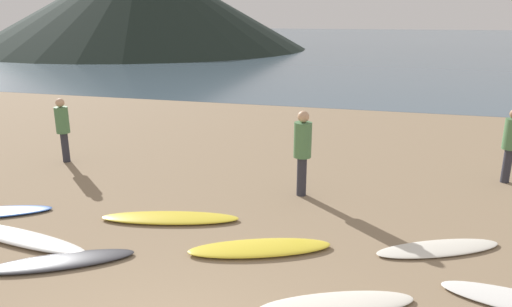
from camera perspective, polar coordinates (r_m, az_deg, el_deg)
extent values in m
cube|color=#8C7559|center=(13.42, 7.12, 1.21)|extent=(120.00, 120.00, 0.20)
cube|color=#475B6B|center=(67.70, 14.15, 13.16)|extent=(140.00, 100.00, 0.01)
cone|color=black|center=(51.51, -13.62, 17.41)|extent=(33.36, 33.36, 9.18)
ellipsoid|color=white|center=(8.39, -26.79, -9.05)|extent=(2.74, 0.84, 0.10)
ellipsoid|color=#333338|center=(7.41, -22.55, -11.97)|extent=(2.00, 1.48, 0.08)
ellipsoid|color=yellow|center=(8.32, -10.38, -7.67)|extent=(2.44, 1.10, 0.09)
ellipsoid|color=yellow|center=(7.20, 0.49, -11.37)|extent=(2.22, 1.34, 0.10)
ellipsoid|color=silver|center=(6.07, 9.75, -17.57)|extent=(2.01, 1.25, 0.07)
ellipsoid|color=silver|center=(7.73, 21.22, -10.66)|extent=(2.01, 1.34, 0.06)
cylinder|color=#2D2D38|center=(9.19, 5.55, -2.75)|extent=(0.19, 0.19, 0.78)
cylinder|color=#4C7A4C|center=(8.98, 5.68, 1.65)|extent=(0.34, 0.34, 0.68)
sphere|color=tan|center=(8.88, 5.76, 4.47)|extent=(0.22, 0.22, 0.22)
cylinder|color=#2D2D38|center=(11.18, 28.11, -1.31)|extent=(0.17, 0.17, 0.73)
cylinder|color=#4C7A4C|center=(11.01, 28.59, 2.07)|extent=(0.32, 0.32, 0.64)
cylinder|color=#2D2D38|center=(12.14, -22.11, 0.70)|extent=(0.17, 0.17, 0.71)
cylinder|color=#4C7A4C|center=(11.99, -22.45, 3.77)|extent=(0.31, 0.31, 0.62)
sphere|color=tan|center=(11.92, -22.67, 5.70)|extent=(0.20, 0.20, 0.20)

